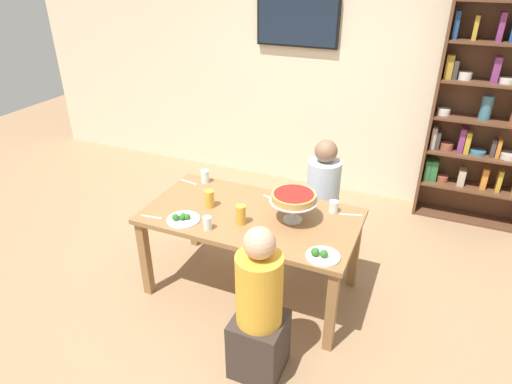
# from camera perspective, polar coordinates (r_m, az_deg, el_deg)

# --- Properties ---
(ground_plane) EXTENTS (12.00, 12.00, 0.00)m
(ground_plane) POSITION_cam_1_polar(r_m,az_deg,el_deg) (3.93, -0.59, -12.16)
(ground_plane) COLOR #9E7A56
(rear_partition) EXTENTS (8.00, 0.12, 2.80)m
(rear_partition) POSITION_cam_1_polar(r_m,az_deg,el_deg) (5.22, 9.45, 15.11)
(rear_partition) COLOR beige
(rear_partition) RESTS_ON ground_plane
(dining_table) EXTENTS (1.68, 0.90, 0.74)m
(dining_table) POSITION_cam_1_polar(r_m,az_deg,el_deg) (3.55, -0.64, -4.10)
(dining_table) COLOR olive
(dining_table) RESTS_ON ground_plane
(bookshelf) EXTENTS (1.10, 0.30, 2.21)m
(bookshelf) POSITION_cam_1_polar(r_m,az_deg,el_deg) (4.98, 27.86, 8.33)
(bookshelf) COLOR brown
(bookshelf) RESTS_ON ground_plane
(television) EXTENTS (0.93, 0.05, 0.52)m
(television) POSITION_cam_1_polar(r_m,az_deg,el_deg) (5.14, 5.34, 21.00)
(television) COLOR black
(diner_near_right) EXTENTS (0.34, 0.34, 1.15)m
(diner_near_right) POSITION_cam_1_polar(r_m,az_deg,el_deg) (2.97, 0.40, -15.47)
(diner_near_right) COLOR #382D28
(diner_near_right) RESTS_ON ground_plane
(diner_far_right) EXTENTS (0.34, 0.34, 1.15)m
(diner_far_right) POSITION_cam_1_polar(r_m,az_deg,el_deg) (4.14, 8.43, -1.91)
(diner_far_right) COLOR #382D28
(diner_far_right) RESTS_ON ground_plane
(deep_dish_pizza_stand) EXTENTS (0.37, 0.37, 0.24)m
(deep_dish_pizza_stand) POSITION_cam_1_polar(r_m,az_deg,el_deg) (3.34, 4.85, -0.82)
(deep_dish_pizza_stand) COLOR silver
(deep_dish_pizza_stand) RESTS_ON dining_table
(salad_plate_near_diner) EXTENTS (0.23, 0.23, 0.07)m
(salad_plate_near_diner) POSITION_cam_1_polar(r_m,az_deg,el_deg) (3.05, 8.45, -8.04)
(salad_plate_near_diner) COLOR white
(salad_plate_near_diner) RESTS_ON dining_table
(salad_plate_far_diner) EXTENTS (0.26, 0.26, 0.07)m
(salad_plate_far_diner) POSITION_cam_1_polar(r_m,az_deg,el_deg) (3.46, -9.41, -3.40)
(salad_plate_far_diner) COLOR white
(salad_plate_far_diner) RESTS_ON dining_table
(beer_glass_amber_tall) EXTENTS (0.08, 0.08, 0.15)m
(beer_glass_amber_tall) POSITION_cam_1_polar(r_m,az_deg,el_deg) (3.34, -1.97, -2.94)
(beer_glass_amber_tall) COLOR gold
(beer_glass_amber_tall) RESTS_ON dining_table
(beer_glass_amber_short) EXTENTS (0.08, 0.08, 0.14)m
(beer_glass_amber_short) POSITION_cam_1_polar(r_m,az_deg,el_deg) (3.59, -6.03, -0.87)
(beer_glass_amber_short) COLOR gold
(beer_glass_amber_short) RESTS_ON dining_table
(water_glass_clear_near) EXTENTS (0.07, 0.07, 0.09)m
(water_glass_clear_near) POSITION_cam_1_polar(r_m,az_deg,el_deg) (3.56, 9.96, -1.86)
(water_glass_clear_near) COLOR white
(water_glass_clear_near) RESTS_ON dining_table
(water_glass_clear_far) EXTENTS (0.06, 0.06, 0.11)m
(water_glass_clear_far) POSITION_cam_1_polar(r_m,az_deg,el_deg) (3.31, -6.27, -4.00)
(water_glass_clear_far) COLOR white
(water_glass_clear_far) RESTS_ON dining_table
(water_glass_clear_spare) EXTENTS (0.07, 0.07, 0.12)m
(water_glass_clear_spare) POSITION_cam_1_polar(r_m,az_deg,el_deg) (3.99, -6.58, 2.02)
(water_glass_clear_spare) COLOR white
(water_glass_clear_spare) RESTS_ON dining_table
(cutlery_fork_near) EXTENTS (0.18, 0.05, 0.00)m
(cutlery_fork_near) POSITION_cam_1_polar(r_m,az_deg,el_deg) (4.04, -8.68, 1.29)
(cutlery_fork_near) COLOR silver
(cutlery_fork_near) RESTS_ON dining_table
(cutlery_knife_near) EXTENTS (0.18, 0.07, 0.00)m
(cutlery_knife_near) POSITION_cam_1_polar(r_m,az_deg,el_deg) (3.72, 2.01, -0.83)
(cutlery_knife_near) COLOR silver
(cutlery_knife_near) RESTS_ON dining_table
(cutlery_fork_far) EXTENTS (0.18, 0.04, 0.00)m
(cutlery_fork_far) POSITION_cam_1_polar(r_m,az_deg,el_deg) (3.55, -13.29, -3.14)
(cutlery_fork_far) COLOR silver
(cutlery_fork_far) RESTS_ON dining_table
(cutlery_knife_far) EXTENTS (0.18, 0.07, 0.00)m
(cutlery_knife_far) POSITION_cam_1_polar(r_m,az_deg,el_deg) (3.57, 12.09, -2.88)
(cutlery_knife_far) COLOR silver
(cutlery_knife_far) RESTS_ON dining_table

